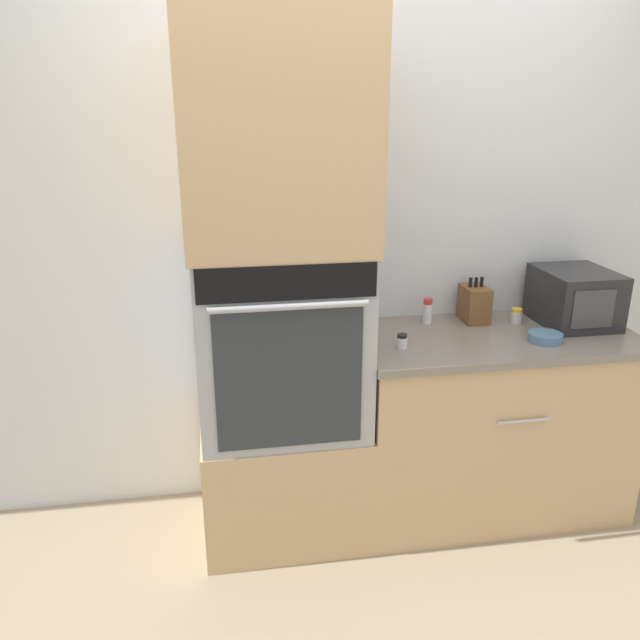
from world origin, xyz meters
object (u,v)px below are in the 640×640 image
object	(u,v)px
microwave	(574,297)
wall_oven	(280,337)
knife_block	(474,304)
condiment_jar_far	(402,341)
condiment_jar_mid	(427,311)
bowl	(545,337)
condiment_jar_near	(516,316)

from	to	relation	value
microwave	wall_oven	bearing A→B (deg)	-176.58
knife_block	condiment_jar_far	world-z (taller)	knife_block
microwave	condiment_jar_mid	distance (m)	0.67
wall_oven	condiment_jar_far	size ratio (longest dim) A/B	12.50
wall_oven	condiment_jar_far	world-z (taller)	wall_oven
wall_oven	bowl	distance (m)	1.13
wall_oven	condiment_jar_near	bearing A→B (deg)	6.18
microwave	condiment_jar_near	distance (m)	0.27
wall_oven	knife_block	size ratio (longest dim) A/B	3.63
microwave	condiment_jar_far	xyz separation A→B (m)	(-0.86, -0.17, -0.10)
knife_block	bowl	bearing A→B (deg)	-57.52
bowl	condiment_jar_mid	size ratio (longest dim) A/B	1.22
knife_block	condiment_jar_mid	xyz separation A→B (m)	(-0.22, 0.00, -0.03)
condiment_jar_mid	condiment_jar_far	xyz separation A→B (m)	(-0.21, -0.28, -0.03)
bowl	condiment_jar_near	xyz separation A→B (m)	(-0.02, 0.24, 0.02)
knife_block	condiment_jar_far	bearing A→B (deg)	-146.91
condiment_jar_mid	condiment_jar_far	size ratio (longest dim) A/B	1.94
condiment_jar_near	condiment_jar_mid	distance (m)	0.41
bowl	condiment_jar_near	bearing A→B (deg)	93.74
knife_block	condiment_jar_near	bearing A→B (deg)	-20.76
condiment_jar_far	wall_oven	bearing A→B (deg)	169.40
knife_block	condiment_jar_near	distance (m)	0.20
knife_block	microwave	bearing A→B (deg)	-13.76
microwave	knife_block	bearing A→B (deg)	166.24
microwave	condiment_jar_near	xyz separation A→B (m)	(-0.26, 0.04, -0.09)
condiment_jar_near	microwave	bearing A→B (deg)	-8.55
knife_block	condiment_jar_far	xyz separation A→B (m)	(-0.43, -0.28, -0.05)
microwave	bowl	world-z (taller)	microwave
condiment_jar_far	condiment_jar_near	bearing A→B (deg)	19.19
microwave	bowl	xyz separation A→B (m)	(-0.24, -0.20, -0.11)
condiment_jar_mid	wall_oven	bearing A→B (deg)	-164.70
bowl	condiment_jar_mid	world-z (taller)	condiment_jar_mid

